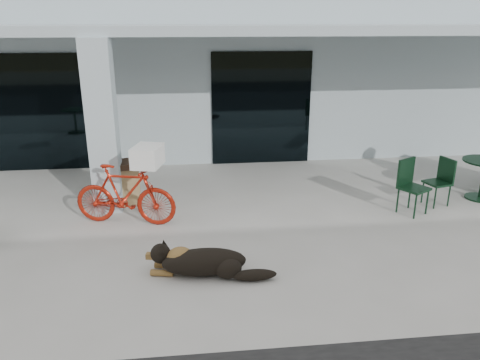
{
  "coord_description": "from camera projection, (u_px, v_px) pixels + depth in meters",
  "views": [
    {
      "loc": [
        0.03,
        -6.15,
        3.41
      ],
      "look_at": [
        0.81,
        0.79,
        1.0
      ],
      "focal_mm": 35.0,
      "sensor_mm": 36.0,
      "label": 1
    }
  ],
  "objects": [
    {
      "name": "ground",
      "position": [
        191.0,
        263.0,
        6.89
      ],
      "size": [
        80.0,
        80.0,
        0.0
      ],
      "primitive_type": "plane",
      "color": "#B6B3AC",
      "rests_on": "ground"
    },
    {
      "name": "building",
      "position": [
        185.0,
        59.0,
        14.14
      ],
      "size": [
        22.0,
        7.0,
        4.5
      ],
      "primitive_type": "cube",
      "color": "#A3B3B9",
      "rests_on": "ground"
    },
    {
      "name": "storefront_glass_left",
      "position": [
        47.0,
        113.0,
        10.79
      ],
      "size": [
        2.8,
        0.06,
        2.7
      ],
      "primitive_type": "cube",
      "color": "black",
      "rests_on": "ground"
    },
    {
      "name": "storefront_glass_right",
      "position": [
        261.0,
        109.0,
        11.32
      ],
      "size": [
        2.4,
        0.06,
        2.7
      ],
      "primitive_type": "cube",
      "color": "black",
      "rests_on": "ground"
    },
    {
      "name": "column",
      "position": [
        103.0,
        128.0,
        8.38
      ],
      "size": [
        0.5,
        0.5,
        3.12
      ],
      "primitive_type": "cube",
      "color": "#A3B3B9",
      "rests_on": "ground"
    },
    {
      "name": "overhang",
      "position": [
        183.0,
        30.0,
        9.22
      ],
      "size": [
        22.0,
        2.8,
        0.18
      ],
      "primitive_type": "cube",
      "color": "#A3B3B9",
      "rests_on": "column"
    },
    {
      "name": "bicycle",
      "position": [
        125.0,
        195.0,
        8.07
      ],
      "size": [
        1.86,
        0.92,
        1.08
      ],
      "primitive_type": "imported",
      "rotation": [
        0.0,
        0.0,
        1.33
      ],
      "color": "#9E1C0C",
      "rests_on": "ground"
    },
    {
      "name": "laundry_basket",
      "position": [
        148.0,
        156.0,
        7.78
      ],
      "size": [
        0.56,
        0.67,
        0.34
      ],
      "primitive_type": "cube",
      "rotation": [
        0.0,
        0.0,
        1.33
      ],
      "color": "white",
      "rests_on": "bicycle"
    },
    {
      "name": "dog",
      "position": [
        204.0,
        261.0,
        6.5
      ],
      "size": [
        1.42,
        0.72,
        0.45
      ],
      "primitive_type": null,
      "rotation": [
        0.0,
        0.0,
        -0.21
      ],
      "color": "black",
      "rests_on": "ground"
    },
    {
      "name": "cafe_chair_far_a",
      "position": [
        414.0,
        188.0,
        8.51
      ],
      "size": [
        0.64,
        0.66,
        1.01
      ],
      "primitive_type": null,
      "rotation": [
        0.0,
        0.0,
        0.53
      ],
      "color": "black",
      "rests_on": "ground"
    },
    {
      "name": "cafe_chair_far_b",
      "position": [
        437.0,
        182.0,
        8.93
      ],
      "size": [
        0.54,
        0.51,
        0.92
      ],
      "primitive_type": null,
      "rotation": [
        0.0,
        0.0,
        -1.32
      ],
      "color": "black",
      "rests_on": "ground"
    },
    {
      "name": "trash_receptacle",
      "position": [
        126.0,
        183.0,
        9.01
      ],
      "size": [
        0.61,
        0.61,
        0.85
      ],
      "primitive_type": null,
      "rotation": [
        0.0,
        0.0,
        0.28
      ],
      "color": "olive",
      "rests_on": "ground"
    }
  ]
}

